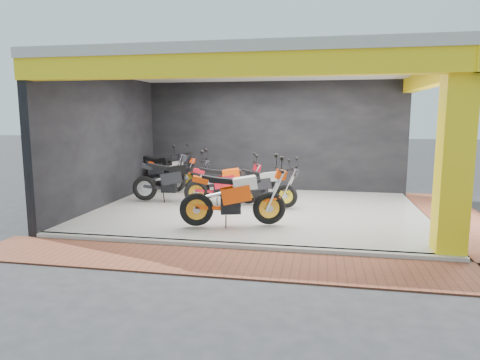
# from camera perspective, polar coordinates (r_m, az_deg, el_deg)

# --- Properties ---
(ground) EXTENTS (80.00, 80.00, 0.00)m
(ground) POSITION_cam_1_polar(r_m,az_deg,el_deg) (8.95, 0.48, -7.20)
(ground) COLOR #2D2D30
(ground) RESTS_ON ground
(showroom_floor) EXTENTS (8.00, 6.00, 0.10)m
(showroom_floor) POSITION_cam_1_polar(r_m,az_deg,el_deg) (10.85, 2.38, -4.12)
(showroom_floor) COLOR silver
(showroom_floor) RESTS_ON ground
(showroom_ceiling) EXTENTS (8.40, 6.40, 0.20)m
(showroom_ceiling) POSITION_cam_1_polar(r_m,az_deg,el_deg) (10.65, 2.50, 14.85)
(showroom_ceiling) COLOR beige
(showroom_ceiling) RESTS_ON corner_column
(back_wall) EXTENTS (8.20, 0.20, 3.50)m
(back_wall) POSITION_cam_1_polar(r_m,az_deg,el_deg) (13.68, 4.35, 5.67)
(back_wall) COLOR black
(back_wall) RESTS_ON ground
(left_wall) EXTENTS (0.20, 6.20, 3.50)m
(left_wall) POSITION_cam_1_polar(r_m,az_deg,el_deg) (11.92, -17.53, 4.88)
(left_wall) COLOR black
(left_wall) RESTS_ON ground
(corner_column) EXTENTS (0.50, 0.50, 3.50)m
(corner_column) POSITION_cam_1_polar(r_m,az_deg,el_deg) (8.06, 26.69, 2.81)
(corner_column) COLOR yellow
(corner_column) RESTS_ON ground
(header_beam_front) EXTENTS (8.40, 0.30, 0.40)m
(header_beam_front) POSITION_cam_1_polar(r_m,az_deg,el_deg) (7.68, -0.87, 15.06)
(header_beam_front) COLOR yellow
(header_beam_front) RESTS_ON corner_column
(header_beam_right) EXTENTS (0.30, 6.40, 0.40)m
(header_beam_right) POSITION_cam_1_polar(r_m,az_deg,el_deg) (10.80, 24.54, 12.42)
(header_beam_right) COLOR yellow
(header_beam_right) RESTS_ON corner_column
(floor_kerb) EXTENTS (8.00, 0.20, 0.10)m
(floor_kerb) POSITION_cam_1_polar(r_m,az_deg,el_deg) (7.98, -0.85, -8.80)
(floor_kerb) COLOR silver
(floor_kerb) RESTS_ON ground
(paver_front) EXTENTS (9.00, 1.40, 0.03)m
(paver_front) POSITION_cam_1_polar(r_m,az_deg,el_deg) (7.26, -2.11, -10.86)
(paver_front) COLOR brown
(paver_front) RESTS_ON ground
(paver_right) EXTENTS (1.40, 7.00, 0.03)m
(paver_right) POSITION_cam_1_polar(r_m,az_deg,el_deg) (11.23, 27.48, -4.84)
(paver_right) COLOR brown
(paver_right) RESTS_ON ground
(moto_hero) EXTENTS (2.53, 1.51, 1.46)m
(moto_hero) POSITION_cam_1_polar(r_m,az_deg,el_deg) (9.09, 3.94, -1.62)
(moto_hero) COLOR #F4470A
(moto_hero) RESTS_ON showroom_floor
(moto_row_a) EXTENTS (2.16, 1.26, 1.24)m
(moto_row_a) POSITION_cam_1_polar(r_m,az_deg,el_deg) (10.82, 6.18, -0.59)
(moto_row_a) COLOR black
(moto_row_a) RESTS_ON showroom_floor
(moto_row_b) EXTENTS (2.34, 1.05, 1.39)m
(moto_row_b) POSITION_cam_1_polar(r_m,az_deg,el_deg) (11.57, -5.69, 0.38)
(moto_row_b) COLOR black
(moto_row_b) RESTS_ON showroom_floor
(moto_row_c) EXTENTS (2.26, 1.30, 1.30)m
(moto_row_c) POSITION_cam_1_polar(r_m,az_deg,el_deg) (11.25, 1.18, -0.03)
(moto_row_c) COLOR red
(moto_row_c) RESTS_ON showroom_floor
(moto_row_d) EXTENTS (2.50, 1.62, 1.43)m
(moto_row_d) POSITION_cam_1_polar(r_m,az_deg,el_deg) (13.18, -8.51, 1.42)
(moto_row_d) COLOR black
(moto_row_d) RESTS_ON showroom_floor
(moto_row_e) EXTENTS (1.99, 1.03, 1.16)m
(moto_row_e) POSITION_cam_1_polar(r_m,az_deg,el_deg) (14.20, -7.09, 1.39)
(moto_row_e) COLOR #FC3B0A
(moto_row_e) RESTS_ON showroom_floor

